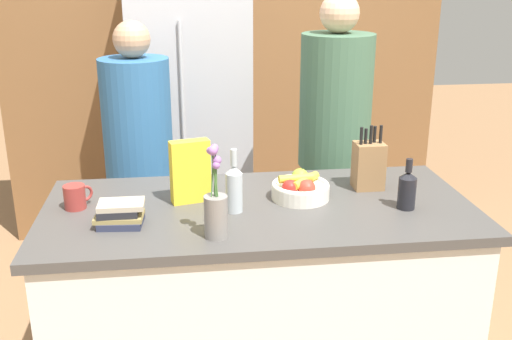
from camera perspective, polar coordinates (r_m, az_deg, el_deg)
kitchen_island at (r=2.69m, az=0.29°, el=-12.37°), size 1.78×0.84×0.91m
back_wall_wood at (r=4.15m, az=-3.05°, el=11.24°), size 2.98×0.12×2.60m
refrigerator at (r=3.85m, az=-6.17°, el=5.21°), size 0.72×0.62×1.89m
fruit_bowl at (r=2.55m, az=4.26°, el=-1.72°), size 0.25×0.25×0.11m
knife_block at (r=2.69m, az=10.67°, el=0.48°), size 0.13×0.11×0.29m
flower_vase at (r=2.17m, az=-3.85°, el=-3.80°), size 0.09×0.09×0.35m
cereal_box at (r=2.49m, az=-6.28°, el=-0.15°), size 0.17×0.10×0.27m
coffee_mug at (r=2.55m, az=-16.82°, el=-2.45°), size 0.11×0.10×0.10m
book_stack at (r=2.34m, az=-12.83°, el=-4.10°), size 0.19×0.15×0.09m
bottle_oil at (r=2.50m, az=14.20°, el=-1.77°), size 0.07×0.07×0.21m
bottle_vinegar at (r=2.39m, az=-2.10°, el=-1.66°), size 0.07×0.07×0.26m
person_at_sink at (r=3.21m, az=-11.05°, el=1.19°), size 0.36×0.36×1.60m
person_in_blue at (r=3.23m, az=7.44°, el=2.84°), size 0.38×0.38×1.73m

